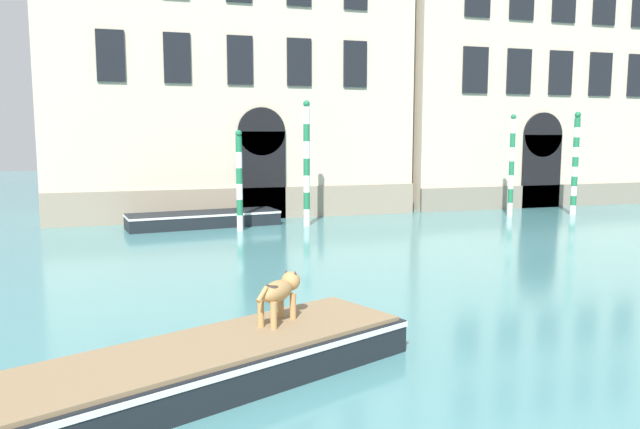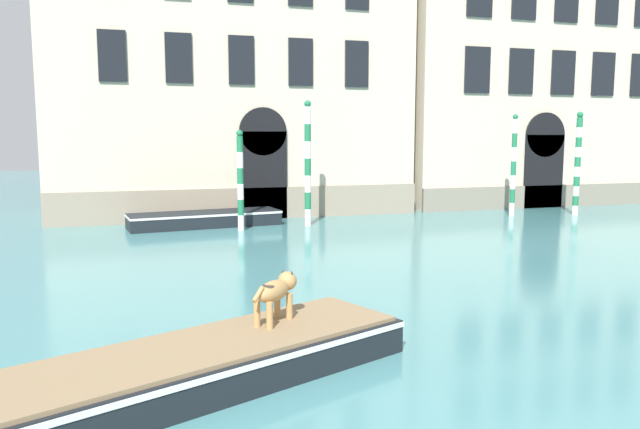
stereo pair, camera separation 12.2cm
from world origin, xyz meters
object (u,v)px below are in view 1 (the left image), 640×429
object	(u,v)px
boat_foreground	(198,366)
mooring_pole_4	(307,163)
dog_on_deck	(280,291)
mooring_pole_3	(512,165)
mooring_pole_0	(575,163)
boat_moored_near_palazzo	(204,219)
mooring_pole_1	(239,180)

from	to	relation	value
boat_foreground	mooring_pole_4	world-z (taller)	mooring_pole_4
dog_on_deck	mooring_pole_3	xyz separation A→B (m)	(13.09, 13.24, 1.07)
mooring_pole_4	mooring_pole_0	bearing A→B (deg)	-1.73
boat_moored_near_palazzo	mooring_pole_1	bearing A→B (deg)	-58.04
mooring_pole_3	mooring_pole_1	bearing A→B (deg)	-177.59
boat_foreground	dog_on_deck	world-z (taller)	dog_on_deck
mooring_pole_1	mooring_pole_4	xyz separation A→B (m)	(2.61, 0.44, 0.54)
mooring_pole_0	mooring_pole_1	xyz separation A→B (m)	(-14.30, -0.09, -0.39)
boat_moored_near_palazzo	mooring_pole_3	world-z (taller)	mooring_pole_3
boat_foreground	boat_moored_near_palazzo	xyz separation A→B (m)	(1.86, 14.95, -0.02)
boat_foreground	boat_moored_near_palazzo	bearing A→B (deg)	60.18
mooring_pole_0	mooring_pole_3	xyz separation A→B (m)	(-2.84, 0.39, -0.06)
dog_on_deck	mooring_pole_0	size ratio (longest dim) A/B	0.20
mooring_pole_0	mooring_pole_1	world-z (taller)	mooring_pole_0
mooring_pole_3	mooring_pole_4	bearing A→B (deg)	-179.74
boat_moored_near_palazzo	mooring_pole_4	xyz separation A→B (m)	(3.73, -0.95, 2.06)
dog_on_deck	mooring_pole_0	world-z (taller)	mooring_pole_0
boat_foreground	boat_moored_near_palazzo	distance (m)	15.07
dog_on_deck	boat_moored_near_palazzo	distance (m)	14.18
mooring_pole_0	mooring_pole_3	size ratio (longest dim) A/B	1.03
mooring_pole_0	mooring_pole_4	world-z (taller)	mooring_pole_4
dog_on_deck	mooring_pole_0	xyz separation A→B (m)	(15.93, 12.85, 1.14)
boat_foreground	dog_on_deck	xyz separation A→B (m)	(1.35, 0.80, 0.75)
boat_moored_near_palazzo	mooring_pole_3	bearing A→B (deg)	-11.05
mooring_pole_0	boat_foreground	bearing A→B (deg)	-141.69
boat_moored_near_palazzo	dog_on_deck	bearing A→B (deg)	-98.98
mooring_pole_0	mooring_pole_3	distance (m)	2.87
mooring_pole_0	mooring_pole_4	size ratio (longest dim) A/B	0.93
dog_on_deck	boat_moored_near_palazzo	xyz separation A→B (m)	(0.51, 14.15, -0.77)
dog_on_deck	boat_moored_near_palazzo	bearing A→B (deg)	42.76
mooring_pole_1	mooring_pole_3	xyz separation A→B (m)	(11.46, 0.48, 0.33)
boat_foreground	boat_moored_near_palazzo	world-z (taller)	boat_foreground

